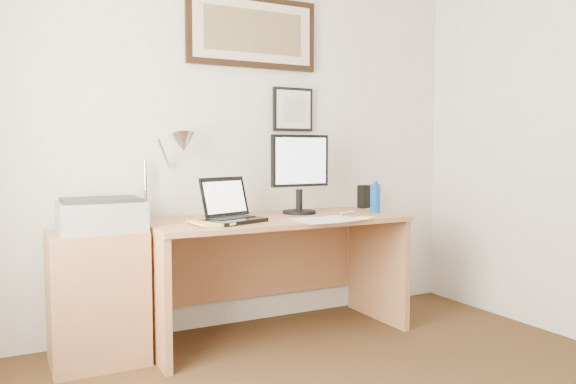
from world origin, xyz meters
TOP-DOWN VIEW (x-y plane):
  - wall_back at (0.00, 2.00)m, footprint 3.50×0.02m
  - side_cabinet at (-0.92, 1.68)m, footprint 0.50×0.40m
  - water_bottle at (0.87, 1.59)m, footprint 0.07×0.07m
  - bottle_cap at (0.87, 1.59)m, footprint 0.03×0.03m
  - speaker at (0.97, 1.86)m, footprint 0.08×0.08m
  - paper_sheet_a at (0.29, 1.39)m, footprint 0.24×0.33m
  - paper_sheet_b at (0.47, 1.39)m, footprint 0.27×0.32m
  - sticky_pad at (0.61, 1.31)m, footprint 0.11×0.11m
  - marker_pen at (0.65, 1.59)m, footprint 0.14×0.06m
  - book at (-0.43, 1.49)m, footprint 0.21×0.28m
  - desk at (0.15, 1.72)m, footprint 1.60×0.70m
  - laptop at (-0.18, 1.57)m, footprint 0.40×0.40m
  - lcd_monitor at (0.38, 1.75)m, footprint 0.42×0.22m
  - printer at (-0.89, 1.67)m, footprint 0.44×0.34m
  - desk_lamp at (-0.41, 1.81)m, footprint 0.29×0.27m
  - picture_large at (0.15, 1.97)m, footprint 0.92×0.04m
  - picture_small at (0.45, 1.97)m, footprint 0.30×0.03m

SIDE VIEW (x-z plane):
  - side_cabinet at x=-0.92m, z-range 0.00..0.73m
  - desk at x=0.15m, z-range 0.14..0.89m
  - paper_sheet_a at x=0.29m, z-range 0.75..0.75m
  - paper_sheet_b at x=0.47m, z-range 0.75..0.75m
  - sticky_pad at x=0.61m, z-range 0.75..0.76m
  - marker_pen at x=0.65m, z-range 0.75..0.77m
  - book at x=-0.43m, z-range 0.75..0.77m
  - laptop at x=-0.18m, z-range 0.68..0.94m
  - printer at x=-0.89m, z-range 0.73..0.91m
  - speaker at x=0.97m, z-range 0.75..0.92m
  - water_bottle at x=0.87m, z-range 0.75..0.94m
  - bottle_cap at x=0.87m, z-range 0.94..0.96m
  - lcd_monitor at x=0.38m, z-range 0.78..1.30m
  - desk_lamp at x=-0.41m, z-range 0.92..1.45m
  - wall_back at x=0.00m, z-range 0.00..2.50m
  - picture_small at x=0.45m, z-range 1.30..1.60m
  - picture_large at x=0.15m, z-range 1.72..2.19m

